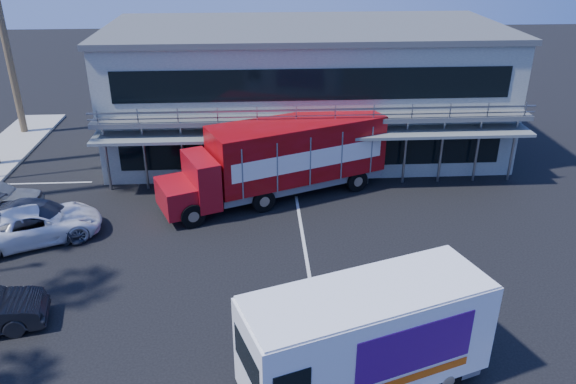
{
  "coord_description": "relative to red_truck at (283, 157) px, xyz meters",
  "views": [
    {
      "loc": [
        0.07,
        -17.36,
        12.4
      ],
      "look_at": [
        1.33,
        3.74,
        2.3
      ],
      "focal_mm": 35.0,
      "sensor_mm": 36.0,
      "label": 1
    }
  ],
  "objects": [
    {
      "name": "ground",
      "position": [
        -1.37,
        -8.2,
        -2.09
      ],
      "size": [
        120.0,
        120.0,
        0.0
      ],
      "primitive_type": "plane",
      "color": "black",
      "rests_on": "ground"
    },
    {
      "name": "building",
      "position": [
        1.63,
        6.74,
        1.56
      ],
      "size": [
        22.4,
        12.0,
        7.3
      ],
      "color": "gray",
      "rests_on": "ground"
    },
    {
      "name": "red_truck",
      "position": [
        0.0,
        0.0,
        0.0
      ],
      "size": [
        11.42,
        6.72,
        3.8
      ],
      "rotation": [
        0.0,
        0.0,
        0.39
      ],
      "color": "maroon",
      "rests_on": "ground"
    },
    {
      "name": "white_van",
      "position": [
        1.65,
        -13.2,
        -0.26
      ],
      "size": [
        7.47,
        4.59,
        3.45
      ],
      "rotation": [
        0.0,
        0.0,
        0.33
      ],
      "color": "white",
      "rests_on": "ground"
    },
    {
      "name": "parked_car_c",
      "position": [
        -10.87,
        -3.8,
        -1.34
      ],
      "size": [
        5.96,
        4.39,
        1.51
      ],
      "primitive_type": "imported",
      "rotation": [
        0.0,
        0.0,
        1.97
      ],
      "color": "white",
      "rests_on": "ground"
    },
    {
      "name": "parked_car_d",
      "position": [
        -10.87,
        -3.13,
        -1.38
      ],
      "size": [
        5.23,
        3.14,
        1.42
      ],
      "primitive_type": "imported",
      "rotation": [
        0.0,
        0.0,
        1.32
      ],
      "color": "#2E313D",
      "rests_on": "ground"
    }
  ]
}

